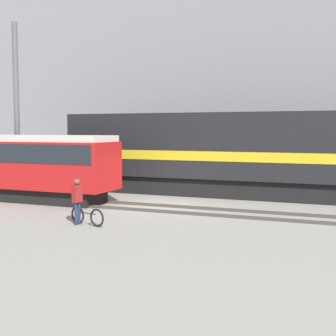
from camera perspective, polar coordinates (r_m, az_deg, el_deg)
The scene contains 9 objects.
ground_plane at distance 22.10m, azimuth -1.29°, elevation -4.63°, with size 120.00×120.00×0.00m, color gray.
track_near at distance 21.24m, azimuth -2.29°, elevation -4.82°, with size 60.00×1.50×0.14m.
track_far at distance 26.21m, azimuth 2.60°, elevation -2.99°, with size 60.00×1.51×0.14m.
building_backdrop at distance 34.47m, azimuth 7.55°, elevation 11.08°, with size 40.39×6.00×14.84m.
freight_locomotive at distance 25.01m, azimuth 10.69°, elevation 1.81°, with size 21.08×3.04×5.07m.
streetcar at distance 25.10m, azimuth -18.26°, elevation 0.60°, with size 11.06×2.54×3.30m.
bicycle at distance 17.90m, azimuth -9.83°, elevation -5.81°, with size 1.66×0.57×0.74m.
person at distance 17.95m, azimuth -11.02°, elevation -3.45°, with size 0.30×0.40×1.75m.
utility_pole_left at distance 28.43m, azimuth -17.97°, elevation 7.01°, with size 0.31×0.31×9.66m.
Camera 1 is at (8.65, -20.01, 3.61)m, focal length 50.00 mm.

